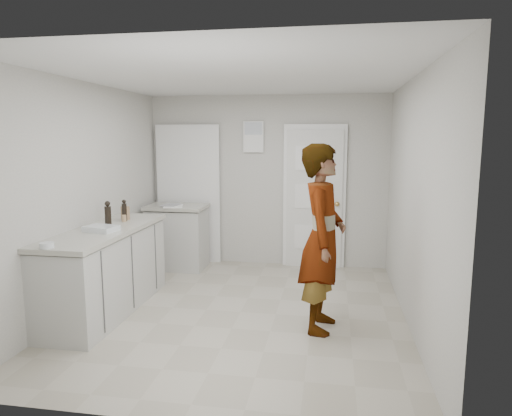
% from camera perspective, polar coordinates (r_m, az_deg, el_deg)
% --- Properties ---
extents(ground, '(4.00, 4.00, 0.00)m').
position_cam_1_polar(ground, '(5.12, -1.93, -12.86)').
color(ground, '#A39B88').
rests_on(ground, ground).
extents(room_shell, '(4.00, 4.00, 4.00)m').
position_cam_1_polar(room_shell, '(6.76, -0.13, 1.45)').
color(room_shell, beige).
rests_on(room_shell, ground).
extents(main_counter, '(0.64, 1.96, 0.93)m').
position_cam_1_polar(main_counter, '(5.28, -18.18, -7.74)').
color(main_counter, '#B9BAB5').
rests_on(main_counter, ground).
extents(side_counter, '(0.84, 0.61, 0.93)m').
position_cam_1_polar(side_counter, '(6.75, -9.77, -3.83)').
color(side_counter, '#B9BAB5').
rests_on(side_counter, ground).
extents(person, '(0.50, 0.71, 1.83)m').
position_cam_1_polar(person, '(4.49, 8.31, -3.78)').
color(person, silver).
rests_on(person, ground).
extents(cake_mix_box, '(0.11, 0.07, 0.16)m').
position_cam_1_polar(cake_mix_box, '(5.62, -16.03, -0.61)').
color(cake_mix_box, '#885F44').
rests_on(cake_mix_box, main_counter).
extents(spice_jar, '(0.05, 0.05, 0.08)m').
position_cam_1_polar(spice_jar, '(5.49, -16.17, -1.25)').
color(spice_jar, tan).
rests_on(spice_jar, main_counter).
extents(oil_cruet_a, '(0.07, 0.07, 0.28)m').
position_cam_1_polar(oil_cruet_a, '(5.25, -18.02, -0.74)').
color(oil_cruet_a, black).
rests_on(oil_cruet_a, main_counter).
extents(oil_cruet_b, '(0.06, 0.06, 0.25)m').
position_cam_1_polar(oil_cruet_b, '(5.52, -16.13, -0.33)').
color(oil_cruet_b, black).
rests_on(oil_cruet_b, main_counter).
extents(baking_dish, '(0.36, 0.29, 0.06)m').
position_cam_1_polar(baking_dish, '(5.01, -18.78, -2.48)').
color(baking_dish, silver).
rests_on(baking_dish, main_counter).
extents(egg_bowl, '(0.12, 0.12, 0.05)m').
position_cam_1_polar(egg_bowl, '(4.44, -24.69, -4.25)').
color(egg_bowl, silver).
rests_on(egg_bowl, main_counter).
extents(papers, '(0.35, 0.40, 0.01)m').
position_cam_1_polar(papers, '(6.54, -10.31, 0.23)').
color(papers, white).
rests_on(papers, side_counter).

